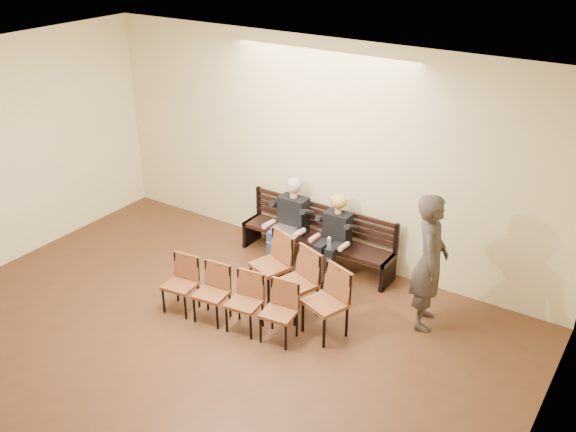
# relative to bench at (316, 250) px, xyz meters

# --- Properties ---
(room_walls) EXTENTS (8.02, 10.01, 3.51)m
(room_walls) POSITION_rel_bench_xyz_m (-0.14, -3.86, 2.31)
(room_walls) COLOR beige
(room_walls) RESTS_ON ground
(bench) EXTENTS (2.60, 0.90, 0.45)m
(bench) POSITION_rel_bench_xyz_m (0.00, 0.00, 0.00)
(bench) COLOR black
(bench) RESTS_ON ground
(seated_man) EXTENTS (0.57, 0.79, 1.37)m
(seated_man) POSITION_rel_bench_xyz_m (-0.42, -0.12, 0.46)
(seated_man) COLOR black
(seated_man) RESTS_ON ground
(seated_woman) EXTENTS (0.51, 0.70, 1.18)m
(seated_woman) POSITION_rel_bench_xyz_m (0.38, -0.12, 0.37)
(seated_woman) COLOR black
(seated_woman) RESTS_ON ground
(laptop) EXTENTS (0.39, 0.32, 0.26)m
(laptop) POSITION_rel_bench_xyz_m (-0.44, -0.24, 0.35)
(laptop) COLOR silver
(laptop) RESTS_ON bench
(water_bottle) EXTENTS (0.08, 0.08, 0.21)m
(water_bottle) POSITION_rel_bench_xyz_m (0.47, -0.42, 0.33)
(water_bottle) COLOR silver
(water_bottle) RESTS_ON bench
(bag) EXTENTS (0.39, 0.30, 0.26)m
(bag) POSITION_rel_bench_xyz_m (0.04, -0.80, -0.10)
(bag) COLOR black
(bag) RESTS_ON ground
(passerby) EXTENTS (0.76, 0.93, 2.21)m
(passerby) POSITION_rel_bench_xyz_m (2.09, -0.60, 0.88)
(passerby) COLOR #3A342F
(passerby) RESTS_ON ground
(chair_row_front) EXTENTS (1.80, 1.07, 0.96)m
(chair_row_front) POSITION_rel_bench_xyz_m (0.50, -1.37, 0.25)
(chair_row_front) COLOR brown
(chair_row_front) RESTS_ON ground
(chair_row_back) EXTENTS (2.01, 0.67, 0.81)m
(chair_row_back) POSITION_rel_bench_xyz_m (-0.13, -2.10, 0.18)
(chair_row_back) COLOR brown
(chair_row_back) RESTS_ON ground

